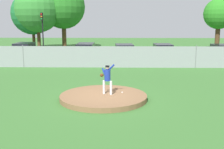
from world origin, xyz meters
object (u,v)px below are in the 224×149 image
at_px(parked_car_teal, 124,52).
at_px(traffic_light_near, 42,26).
at_px(pitcher_youth, 107,77).
at_px(traffic_cone_orange, 43,61).
at_px(parked_car_slate, 86,52).
at_px(parked_car_navy, 163,53).
at_px(parked_car_charcoal, 221,53).
at_px(parked_car_white, 25,51).
at_px(baseball, 122,92).

bearing_deg(parked_car_teal, traffic_light_near, 156.13).
bearing_deg(pitcher_youth, traffic_cone_orange, 118.44).
xyz_separation_m(pitcher_youth, traffic_cone_orange, (-6.37, 11.76, -0.94)).
xyz_separation_m(parked_car_slate, parked_car_navy, (7.77, -0.28, -0.03)).
xyz_separation_m(parked_car_slate, parked_car_charcoal, (13.68, -0.05, -0.05)).
height_order(parked_car_white, parked_car_navy, parked_car_white).
height_order(baseball, parked_car_charcoal, parked_car_charcoal).
bearing_deg(traffic_light_near, parked_car_white, -103.06).
distance_m(traffic_cone_orange, traffic_light_near, 7.77).
xyz_separation_m(parked_car_charcoal, traffic_cone_orange, (-17.32, -2.72, -0.49)).
bearing_deg(parked_car_teal, parked_car_white, 179.31).
bearing_deg(parked_car_navy, parked_car_white, 178.09).
bearing_deg(traffic_cone_orange, parked_car_white, 131.89).
distance_m(parked_car_navy, traffic_cone_orange, 11.69).
bearing_deg(pitcher_youth, parked_car_navy, 70.49).
bearing_deg(parked_car_slate, baseball, -76.16).
distance_m(pitcher_youth, baseball, 1.23).
bearing_deg(pitcher_youth, parked_car_slate, 100.62).
height_order(pitcher_youth, baseball, pitcher_youth).
xyz_separation_m(parked_car_navy, traffic_cone_orange, (-11.41, -2.49, -0.51)).
bearing_deg(traffic_light_near, parked_car_navy, -18.77).
xyz_separation_m(baseball, parked_car_charcoal, (10.16, 14.24, 0.46)).
xyz_separation_m(pitcher_youth, parked_car_charcoal, (10.96, 14.47, -0.45)).
height_order(parked_car_teal, traffic_light_near, traffic_light_near).
bearing_deg(traffic_cone_orange, baseball, -58.12).
bearing_deg(parked_car_teal, parked_car_charcoal, -0.68).
distance_m(pitcher_youth, parked_car_navy, 15.12).
distance_m(parked_car_white, parked_car_navy, 14.07).
relative_size(parked_car_teal, traffic_light_near, 0.92).
bearing_deg(parked_car_teal, baseball, -91.65).
distance_m(baseball, parked_car_navy, 14.65).
distance_m(pitcher_youth, traffic_cone_orange, 13.40).
relative_size(pitcher_youth, baseball, 22.07).
bearing_deg(parked_car_white, parked_car_teal, -0.69).
xyz_separation_m(parked_car_slate, traffic_light_near, (-5.37, 4.19, 2.46)).
xyz_separation_m(parked_car_slate, parked_car_white, (-6.30, 0.19, -0.00)).
bearing_deg(traffic_cone_orange, parked_car_slate, 37.20).
height_order(pitcher_youth, parked_car_navy, pitcher_youth).
xyz_separation_m(parked_car_white, traffic_cone_orange, (2.65, -2.96, -0.54)).
relative_size(parked_car_charcoal, parked_car_navy, 1.00).
bearing_deg(parked_car_charcoal, parked_car_white, 179.31).
height_order(baseball, traffic_cone_orange, traffic_cone_orange).
distance_m(parked_car_white, traffic_light_near, 4.78).
xyz_separation_m(parked_car_teal, parked_car_white, (-10.23, 0.12, 0.05)).
xyz_separation_m(parked_car_teal, traffic_light_near, (-9.30, 4.12, 2.51)).
height_order(parked_car_charcoal, parked_car_white, parked_car_white).
distance_m(parked_car_charcoal, traffic_light_near, 19.67).
bearing_deg(traffic_light_near, parked_car_charcoal, -12.53).
height_order(pitcher_youth, parked_car_white, pitcher_youth).
distance_m(pitcher_youth, traffic_light_near, 20.49).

